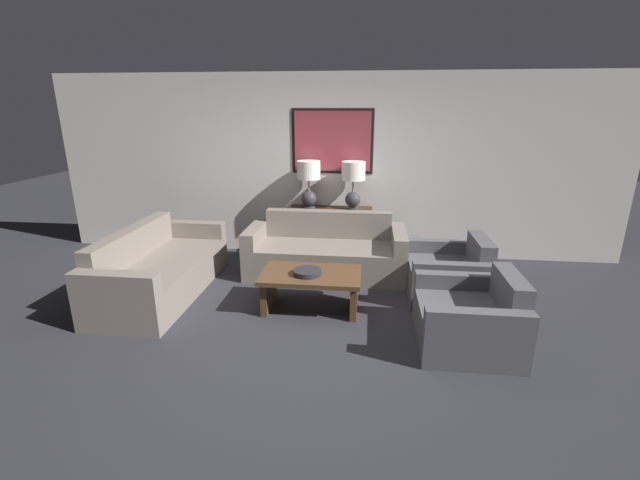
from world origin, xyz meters
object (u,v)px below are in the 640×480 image
table_lamp_left (309,179)px  console_table (330,233)px  table_lamp_right (353,179)px  armchair_near_camera (470,320)px  coffee_table (311,283)px  couch_by_side (160,271)px  armchair_near_back_wall (449,275)px  couch_by_back_wall (326,253)px  decorative_bowl (307,272)px

table_lamp_left → console_table: bearing=0.0°
table_lamp_left → table_lamp_right: size_ratio=1.00×
table_lamp_left → armchair_near_camera: table_lamp_left is taller
coffee_table → armchair_near_camera: bearing=-19.5°
couch_by_side → armchair_near_back_wall: couch_by_side is taller
table_lamp_right → couch_by_back_wall: bearing=-116.8°
table_lamp_right → couch_by_back_wall: table_lamp_right is taller
couch_by_back_wall → armchair_near_camera: (1.54, -1.67, -0.02)m
table_lamp_left → decorative_bowl: size_ratio=2.21×
table_lamp_left → decorative_bowl: bearing=-82.6°
table_lamp_right → armchair_near_back_wall: size_ratio=0.70×
console_table → couch_by_side: couch_by_side is taller
console_table → table_lamp_right: table_lamp_right is taller
table_lamp_right → armchair_near_camera: (1.22, -2.30, -0.93)m
console_table → table_lamp_left: size_ratio=1.78×
coffee_table → couch_by_side: bearing=173.0°
decorative_bowl → couch_by_back_wall: bearing=85.6°
couch_by_back_wall → armchair_near_camera: size_ratio=2.16×
couch_by_back_wall → couch_by_side: size_ratio=1.00×
console_table → armchair_near_camera: bearing=-56.2°
table_lamp_right → couch_by_back_wall: 1.15m
table_lamp_left → couch_by_side: table_lamp_left is taller
couch_by_back_wall → armchair_near_camera: 2.27m
armchair_near_back_wall → armchair_near_camera: size_ratio=1.00×
couch_by_side → armchair_near_camera: size_ratio=2.16×
couch_by_side → armchair_near_camera: 3.57m
couch_by_back_wall → decorative_bowl: bearing=-94.4°
couch_by_back_wall → armchair_near_back_wall: couch_by_back_wall is taller
decorative_bowl → coffee_table: bearing=56.4°
table_lamp_left → armchair_near_camera: size_ratio=0.70×
couch_by_side → armchair_near_back_wall: size_ratio=2.16×
console_table → decorative_bowl: size_ratio=3.92×
table_lamp_left → decorative_bowl: table_lamp_left is taller
console_table → coffee_table: 1.74m
armchair_near_back_wall → table_lamp_left: bearing=147.8°
table_lamp_left → couch_by_back_wall: (0.32, -0.63, -0.91)m
table_lamp_right → armchair_near_camera: size_ratio=0.70×
console_table → armchair_near_camera: size_ratio=1.24×
table_lamp_right → coffee_table: bearing=-102.2°
table_lamp_right → table_lamp_left: bearing=180.0°
table_lamp_right → couch_by_back_wall: size_ratio=0.32×
console_table → couch_by_back_wall: (0.00, -0.63, -0.10)m
decorative_bowl → armchair_near_back_wall: (1.63, 0.62, -0.20)m
table_lamp_right → coffee_table: (-0.38, -1.74, -0.87)m
table_lamp_right → decorative_bowl: table_lamp_right is taller
coffee_table → armchair_near_camera: armchair_near_camera is taller
console_table → armchair_near_back_wall: (1.54, -1.17, -0.12)m
table_lamp_right → armchair_near_camera: table_lamp_right is taller
couch_by_side → table_lamp_left: bearing=42.9°
console_table → couch_by_back_wall: bearing=-90.0°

